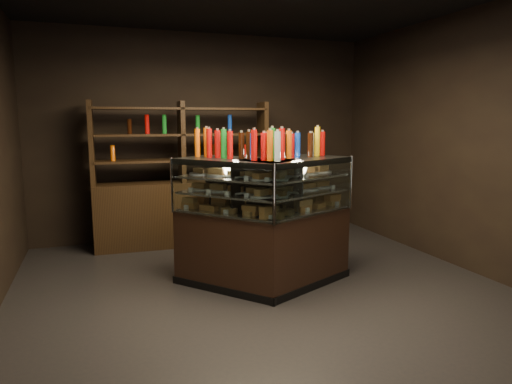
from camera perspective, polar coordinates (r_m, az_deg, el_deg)
ground at (r=4.84m, az=0.93°, el=-12.20°), size 5.00×5.00×0.00m
room_shell at (r=4.51m, az=1.00°, el=11.43°), size 5.02×5.02×3.01m
display_case at (r=4.88m, az=1.12°, el=-6.32°), size 1.93×1.36×1.36m
food_display at (r=4.76m, az=1.14°, el=0.56°), size 1.61×0.98×0.42m
bottles_top at (r=4.72m, az=1.15°, el=5.93°), size 1.44×0.84×0.30m
potted_conifer at (r=5.06m, az=5.22°, el=-6.42°), size 0.33×0.33×0.72m
back_shelving at (r=6.48m, az=-9.09°, el=-1.26°), size 2.42×0.51×2.00m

